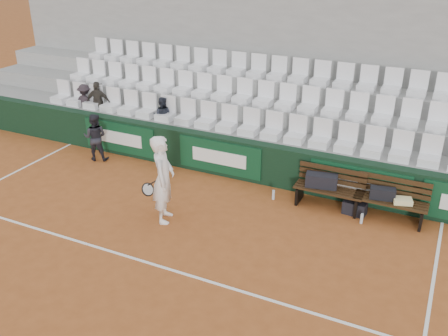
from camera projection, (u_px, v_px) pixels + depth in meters
ground at (139, 260)px, 9.27m from camera, size 80.00×80.00×0.00m
court_baseline at (139, 260)px, 9.27m from camera, size 18.00×0.06×0.01m
back_barrier at (232, 157)px, 12.29m from camera, size 18.00×0.34×1.00m
grandstand_tier_front at (240, 148)px, 12.83m from camera, size 18.00×0.95×1.00m
grandstand_tier_mid at (254, 128)px, 13.51m from camera, size 18.00×0.95×1.45m
grandstand_tier_back at (267, 110)px, 14.19m from camera, size 18.00×0.95×1.90m
grandstand_rear_wall at (277, 62)px, 14.17m from camera, size 18.00×0.30×4.40m
seat_row_front at (238, 120)px, 12.34m from camera, size 11.90×0.44×0.63m
seat_row_mid at (253, 93)px, 12.93m from camera, size 11.90×0.44×0.63m
seat_row_back at (267, 67)px, 13.51m from camera, size 11.90×0.44×0.63m
bench_left at (328, 198)px, 10.97m from camera, size 1.50×0.56×0.45m
bench_right at (389, 210)px, 10.50m from camera, size 1.50×0.56×0.45m
sports_bag_left at (321, 181)px, 10.93m from camera, size 0.73×0.42×0.29m
sports_bag_right at (383, 193)px, 10.44m from camera, size 0.55×0.33×0.24m
towel at (403, 201)px, 10.30m from camera, size 0.43×0.36×0.10m
sports_bag_ground at (355, 208)px, 10.75m from camera, size 0.51×0.34×0.29m
water_bottle_near at (273, 195)px, 11.35m from camera, size 0.06×0.06×0.23m
water_bottle_far at (362, 219)px, 10.40m from camera, size 0.06×0.06×0.23m
tennis_player at (163, 179)px, 10.20m from camera, size 0.83×0.81×1.90m
ball_kid at (95, 137)px, 13.15m from camera, size 0.76×0.68×1.28m
spectator_a at (84, 87)px, 14.17m from camera, size 0.71×0.42×1.08m
spectator_b at (97, 87)px, 13.96m from camera, size 0.77×0.50×1.21m
spectator_c at (162, 100)px, 13.16m from camera, size 0.60×0.53×1.05m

